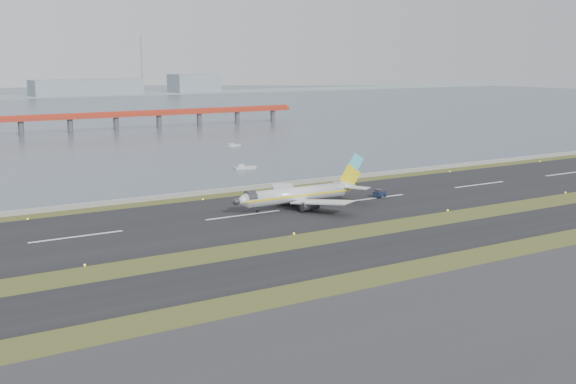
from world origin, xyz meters
The scene contains 10 objects.
ground centered at (0.00, 0.00, 0.00)m, with size 1000.00×1000.00×0.00m, color #314117.
apron_strip centered at (0.00, -55.00, 0.05)m, with size 1000.00×50.00×0.10m, color #303033.
taxiway_strip centered at (0.00, -12.00, 0.05)m, with size 1000.00×18.00×0.10m, color black.
runway_strip centered at (0.00, 30.00, 0.05)m, with size 1000.00×45.00×0.10m, color black.
seawall centered at (0.00, 60.00, 0.50)m, with size 1000.00×2.50×1.00m, color gray.
red_pier centered at (20.00, 250.00, 7.28)m, with size 260.00×5.00×10.20m.
airliner centered at (16.66, 30.53, 3.46)m, with size 38.52×32.89×12.80m.
pushback_tug centered at (42.06, 30.38, 1.12)m, with size 4.05×3.05×2.31m.
workboat_near centered at (35.51, 94.32, 0.57)m, with size 7.62×3.36×1.79m.
workboat_far centered at (62.17, 152.65, 0.51)m, with size 6.91×4.08×1.60m.
Camera 1 is at (-80.72, -118.73, 37.10)m, focal length 45.00 mm.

